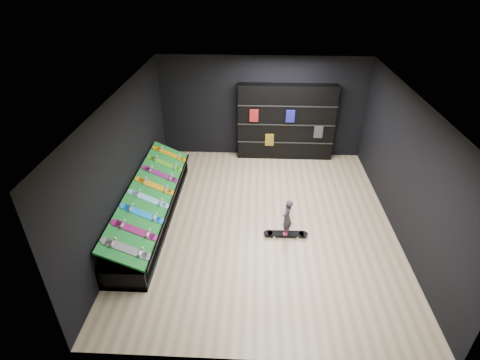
{
  "coord_description": "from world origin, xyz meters",
  "views": [
    {
      "loc": [
        -0.16,
        -7.0,
        5.37
      ],
      "look_at": [
        -0.5,
        0.2,
        1.0
      ],
      "focal_mm": 28.0,
      "sensor_mm": 36.0,
      "label": 1
    }
  ],
  "objects_px": {
    "back_shelving": "(286,122)",
    "child": "(287,224)",
    "floor_skateboard": "(286,235)",
    "display_rack": "(152,210)"
  },
  "relations": [
    {
      "from": "floor_skateboard",
      "to": "display_rack",
      "type": "bearing_deg",
      "value": 170.01
    },
    {
      "from": "display_rack",
      "to": "back_shelving",
      "type": "relative_size",
      "value": 1.6
    },
    {
      "from": "display_rack",
      "to": "child",
      "type": "height_order",
      "value": "child"
    },
    {
      "from": "back_shelving",
      "to": "child",
      "type": "bearing_deg",
      "value": -92.33
    },
    {
      "from": "back_shelving",
      "to": "floor_skateboard",
      "type": "distance_m",
      "value": 3.98
    },
    {
      "from": "back_shelving",
      "to": "floor_skateboard",
      "type": "height_order",
      "value": "back_shelving"
    },
    {
      "from": "back_shelving",
      "to": "floor_skateboard",
      "type": "relative_size",
      "value": 2.87
    },
    {
      "from": "floor_skateboard",
      "to": "child",
      "type": "height_order",
      "value": "child"
    },
    {
      "from": "back_shelving",
      "to": "child",
      "type": "relative_size",
      "value": 5.48
    },
    {
      "from": "display_rack",
      "to": "child",
      "type": "xyz_separation_m",
      "value": [
        3.1,
        -0.51,
        0.1
      ]
    }
  ]
}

